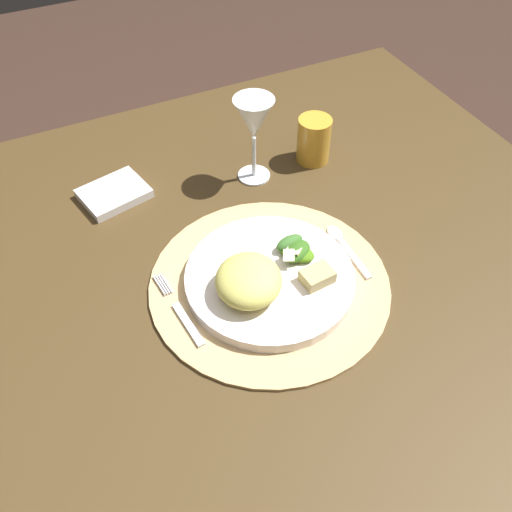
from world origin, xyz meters
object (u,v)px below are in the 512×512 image
(dining_table, at_px, (220,317))
(wine_glass, at_px, (254,122))
(amber_tumbler, at_px, (314,140))
(dinner_plate, at_px, (270,278))
(spoon, at_px, (342,243))
(fork, at_px, (181,313))
(napkin, at_px, (114,194))

(dining_table, relative_size, wine_glass, 8.13)
(wine_glass, xyz_separation_m, amber_tumbler, (0.13, -0.00, -0.08))
(dining_table, xyz_separation_m, dinner_plate, (0.06, -0.07, 0.15))
(dining_table, xyz_separation_m, spoon, (0.22, -0.05, 0.14))
(dining_table, bearing_deg, fork, -143.01)
(napkin, xyz_separation_m, wine_glass, (0.26, -0.06, 0.12))
(dinner_plate, bearing_deg, dining_table, 133.12)
(fork, distance_m, napkin, 0.32)
(napkin, bearing_deg, dinner_plate, -62.68)
(spoon, height_order, wine_glass, wine_glass)
(fork, distance_m, spoon, 0.30)
(fork, height_order, amber_tumbler, amber_tumbler)
(fork, relative_size, spoon, 1.18)
(napkin, bearing_deg, amber_tumbler, -8.69)
(napkin, distance_m, amber_tumbler, 0.40)
(fork, bearing_deg, wine_glass, 46.04)
(dinner_plate, height_order, amber_tumbler, amber_tumbler)
(wine_glass, bearing_deg, fork, -133.96)
(spoon, xyz_separation_m, napkin, (-0.32, 0.30, -0.00))
(napkin, relative_size, amber_tumbler, 1.27)
(napkin, relative_size, wine_glass, 0.69)
(dinner_plate, xyz_separation_m, fork, (-0.15, 0.00, -0.01))
(dinner_plate, bearing_deg, fork, 178.76)
(spoon, bearing_deg, amber_tumbler, 72.27)
(fork, height_order, napkin, napkin)
(fork, relative_size, napkin, 1.34)
(fork, bearing_deg, spoon, 3.75)
(spoon, distance_m, amber_tumbler, 0.25)
(dining_table, bearing_deg, napkin, 111.89)
(dinner_plate, relative_size, napkin, 2.31)
(fork, distance_m, amber_tumbler, 0.46)
(dinner_plate, xyz_separation_m, amber_tumbler, (0.23, 0.26, 0.03))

